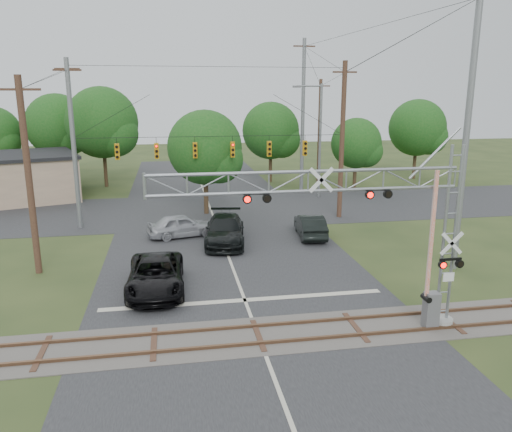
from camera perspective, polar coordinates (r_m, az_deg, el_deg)
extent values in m
plane|color=#2A3A1B|center=(18.29, 1.40, -16.42)|extent=(160.00, 160.00, 0.00)
cube|color=#252527|center=(27.28, -2.71, -5.90)|extent=(14.00, 90.00, 0.02)
cube|color=#252527|center=(40.67, -5.18, 0.70)|extent=(90.00, 12.00, 0.02)
cube|color=#534C48|center=(20.00, 0.26, -13.53)|extent=(90.00, 3.20, 0.05)
cube|color=brown|center=(19.34, 0.64, -14.31)|extent=(90.00, 0.12, 0.14)
cube|color=brown|center=(20.60, -0.10, -12.45)|extent=(90.00, 0.12, 0.14)
cylinder|color=gray|center=(22.17, 20.39, -11.22)|extent=(0.92, 0.92, 0.31)
cube|color=silver|center=(21.14, 21.15, -6.53)|extent=(0.46, 0.03, 0.36)
cube|color=slate|center=(21.47, 19.36, -10.17)|extent=(0.56, 0.46, 1.53)
cube|color=red|center=(20.32, 19.43, -2.19)|extent=(0.14, 0.09, 5.11)
cylinder|color=gray|center=(36.22, -20.12, 7.52)|extent=(0.32, 0.32, 11.50)
cylinder|color=#3E261D|center=(37.82, 9.80, 8.38)|extent=(0.36, 0.36, 11.50)
cylinder|color=black|center=(35.75, -4.86, 9.06)|extent=(19.00, 0.03, 0.03)
cube|color=#C6830E|center=(35.88, -15.58, 7.10)|extent=(0.30, 0.30, 1.10)
cube|color=#C6830E|center=(35.71, -11.28, 7.31)|extent=(0.30, 0.30, 1.10)
cube|color=#C6830E|center=(35.75, -6.98, 7.48)|extent=(0.30, 0.30, 1.10)
cube|color=#C6830E|center=(35.98, -2.69, 7.60)|extent=(0.30, 0.30, 1.10)
cube|color=#C6830E|center=(36.40, 1.51, 7.69)|extent=(0.30, 0.30, 1.10)
cube|color=#C6830E|center=(37.02, 5.60, 7.73)|extent=(0.30, 0.30, 1.10)
imported|color=black|center=(24.42, -11.37, -6.63)|extent=(2.71, 5.73, 1.58)
imported|color=black|center=(31.47, -3.57, -1.60)|extent=(3.14, 6.15, 1.71)
imported|color=#A0A1A7|center=(33.18, -8.49, -1.08)|extent=(4.74, 2.78, 1.51)
imported|color=black|center=(33.05, 6.22, -1.09)|extent=(2.08, 4.70, 1.50)
cylinder|color=gray|center=(45.34, 7.32, 8.43)|extent=(0.22, 0.22, 10.06)
cylinder|color=gray|center=(44.84, 6.10, 14.56)|extent=(2.24, 0.13, 0.13)
cube|color=slate|center=(44.54, 4.67, 14.52)|extent=(0.67, 0.28, 0.17)
cylinder|color=#3E261D|center=(45.33, -20.22, 8.86)|extent=(0.34, 0.34, 11.89)
cube|color=#3E261D|center=(45.26, -20.79, 15.47)|extent=(2.00, 0.12, 0.12)
cylinder|color=gray|center=(46.88, 5.36, 11.07)|extent=(0.34, 0.34, 14.00)
cube|color=#3E261D|center=(47.00, 5.54, 18.76)|extent=(2.00, 0.12, 0.12)
cylinder|color=#3E261D|center=(27.72, -24.53, 3.95)|extent=(0.34, 0.34, 10.10)
cube|color=#3E261D|center=(27.41, -25.46, 12.93)|extent=(2.00, 0.12, 0.12)
cylinder|color=gray|center=(27.79, 22.91, 8.58)|extent=(0.34, 0.34, 14.37)
cylinder|color=#3E261D|center=(53.66, 7.26, 9.58)|extent=(0.34, 0.34, 10.66)
cube|color=#3E261D|center=(53.53, 7.41, 14.53)|extent=(2.00, 0.12, 0.12)
cylinder|color=#3C2C1B|center=(57.46, -21.41, 5.80)|extent=(0.36, 0.36, 4.24)
sphere|color=#164E16|center=(57.11, -21.75, 9.62)|extent=(6.56, 6.56, 6.56)
cylinder|color=#3C2C1B|center=(52.73, -16.87, 5.69)|extent=(0.36, 0.36, 4.55)
sphere|color=#164E16|center=(52.35, -17.19, 10.17)|extent=(7.04, 7.04, 7.04)
cylinder|color=#3C2C1B|center=(39.12, -5.74, 2.91)|extent=(0.36, 0.36, 3.69)
sphere|color=#164E16|center=(38.62, -5.86, 7.80)|extent=(5.70, 5.70, 5.70)
cylinder|color=#3C2C1B|center=(53.26, 1.66, 5.97)|extent=(0.36, 0.36, 3.85)
sphere|color=#164E16|center=(52.90, 1.69, 9.73)|extent=(5.95, 5.95, 5.95)
cylinder|color=#3C2C1B|center=(50.56, 11.23, 4.90)|extent=(0.36, 0.36, 3.18)
sphere|color=#164E16|center=(50.20, 11.38, 8.16)|extent=(4.92, 4.92, 4.92)
cylinder|color=#3C2C1B|center=(58.19, 17.68, 6.05)|extent=(0.36, 0.36, 3.96)
sphere|color=#164E16|center=(57.85, 17.94, 9.58)|extent=(6.12, 6.12, 6.12)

